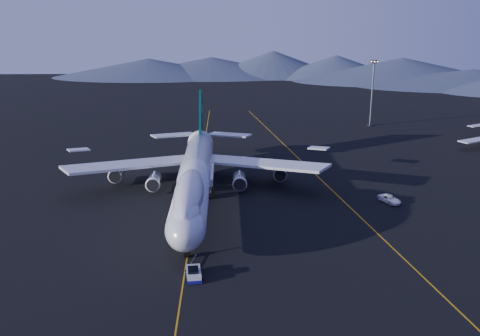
{
  "coord_description": "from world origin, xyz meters",
  "views": [
    {
      "loc": [
        6.43,
        -106.6,
        38.45
      ],
      "look_at": [
        9.56,
        4.95,
        6.0
      ],
      "focal_mm": 40.0,
      "sensor_mm": 36.0,
      "label": 1
    }
  ],
  "objects_px": {
    "pushback_tug": "(194,274)",
    "boeing_747": "(195,176)",
    "service_van": "(390,199)",
    "floodlight_mast": "(372,93)"
  },
  "relations": [
    {
      "from": "pushback_tug",
      "to": "boeing_747",
      "type": "bearing_deg",
      "value": 86.56
    },
    {
      "from": "pushback_tug",
      "to": "floodlight_mast",
      "type": "relative_size",
      "value": 0.2
    },
    {
      "from": "pushback_tug",
      "to": "service_van",
      "type": "relative_size",
      "value": 0.84
    },
    {
      "from": "pushback_tug",
      "to": "service_van",
      "type": "distance_m",
      "value": 50.95
    },
    {
      "from": "boeing_747",
      "to": "pushback_tug",
      "type": "xyz_separation_m",
      "value": [
        1.5,
        -33.64,
        -5.21
      ]
    },
    {
      "from": "boeing_747",
      "to": "floodlight_mast",
      "type": "distance_m",
      "value": 97.35
    },
    {
      "from": "pushback_tug",
      "to": "floodlight_mast",
      "type": "bearing_deg",
      "value": 57.31
    },
    {
      "from": "service_van",
      "to": "floodlight_mast",
      "type": "relative_size",
      "value": 0.24
    },
    {
      "from": "boeing_747",
      "to": "pushback_tug",
      "type": "relative_size",
      "value": 15.61
    },
    {
      "from": "boeing_747",
      "to": "service_van",
      "type": "distance_m",
      "value": 41.28
    }
  ]
}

